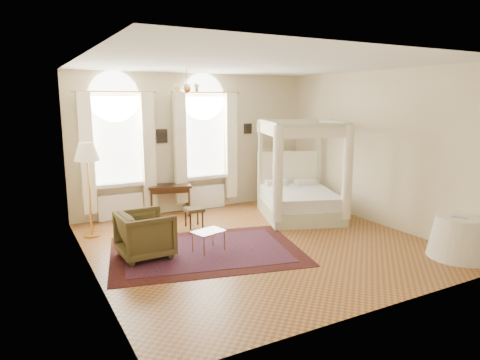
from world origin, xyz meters
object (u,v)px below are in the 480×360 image
object	(u,v)px
armchair	(145,234)
floor_lamp	(87,157)
coffee_table	(209,233)
side_table	(461,237)
writing_desk	(170,189)
canopy_bed	(300,196)
stool	(194,211)
nightstand	(292,189)

from	to	relation	value
armchair	floor_lamp	xyz separation A→B (m)	(-0.63, 1.65, 1.20)
coffee_table	side_table	distance (m)	4.37
armchair	side_table	distance (m)	5.43
armchair	writing_desk	bearing A→B (deg)	-30.33
side_table	canopy_bed	bearing A→B (deg)	104.79
coffee_table	canopy_bed	bearing A→B (deg)	21.57
stool	floor_lamp	xyz separation A→B (m)	(-2.03, 0.41, 1.24)
nightstand	writing_desk	size ratio (longest dim) A/B	0.54
coffee_table	floor_lamp	size ratio (longest dim) A/B	0.34
coffee_table	side_table	size ratio (longest dim) A/B	0.60
writing_desk	stool	xyz separation A→B (m)	(0.13, -1.17, -0.27)
armchair	floor_lamp	bearing A→B (deg)	18.52
armchair	side_table	xyz separation A→B (m)	(4.77, -2.58, -0.04)
nightstand	coffee_table	size ratio (longest dim) A/B	0.90
canopy_bed	armchair	size ratio (longest dim) A/B	2.79
coffee_table	floor_lamp	world-z (taller)	floor_lamp
side_table	armchair	bearing A→B (deg)	151.58
writing_desk	coffee_table	size ratio (longest dim) A/B	1.66
side_table	coffee_table	bearing A→B (deg)	148.06
canopy_bed	armchair	world-z (taller)	canopy_bed
side_table	floor_lamp	bearing A→B (deg)	141.94
stool	armchair	bearing A→B (deg)	-138.73
armchair	side_table	world-z (taller)	armchair
writing_desk	side_table	world-z (taller)	writing_desk
writing_desk	stool	distance (m)	1.21
nightstand	writing_desk	bearing A→B (deg)	-180.00
canopy_bed	coffee_table	size ratio (longest dim) A/B	3.82
coffee_table	side_table	bearing A→B (deg)	-31.94
stool	coffee_table	world-z (taller)	stool
floor_lamp	writing_desk	bearing A→B (deg)	21.65
nightstand	stool	world-z (taller)	nightstand
writing_desk	stool	size ratio (longest dim) A/B	2.53
stool	coffee_table	distance (m)	1.54
nightstand	floor_lamp	bearing A→B (deg)	-172.03
canopy_bed	stool	size ratio (longest dim) A/B	5.80
stool	coffee_table	bearing A→B (deg)	-102.67
canopy_bed	nightstand	xyz separation A→B (m)	(0.90, 1.57, -0.21)
canopy_bed	side_table	bearing A→B (deg)	-75.21
writing_desk	floor_lamp	xyz separation A→B (m)	(-1.90, -0.76, 0.97)
floor_lamp	side_table	distance (m)	6.97
canopy_bed	coffee_table	bearing A→B (deg)	-158.43
nightstand	stool	bearing A→B (deg)	-160.87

